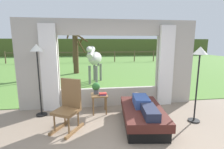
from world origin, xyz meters
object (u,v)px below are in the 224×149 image
floor_lamp_right (199,62)px  potted_plant (96,87)px  reclining_person (144,104)px  floor_lamp_left (37,58)px  side_table (99,98)px  horse (95,59)px  recliner_sofa (143,116)px  book_stack (103,94)px  pasture_tree (76,50)px  rocking_chair (69,105)px

floor_lamp_right → potted_plant: bearing=158.8°
reclining_person → floor_lamp_left: bearing=166.4°
side_table → horse: 3.60m
recliner_sofa → book_stack: size_ratio=8.56×
reclining_person → book_stack: reclining_person is taller
pasture_tree → side_table: bearing=-81.0°
potted_plant → floor_lamp_left: bearing=-179.7°
rocking_chair → floor_lamp_right: floor_lamp_right is taller
side_table → book_stack: (0.09, -0.06, 0.12)m
rocking_chair → potted_plant: size_ratio=3.50×
floor_lamp_right → pasture_tree: 7.79m
floor_lamp_right → pasture_tree: (-3.25, 7.08, -0.04)m
recliner_sofa → reclining_person: reclining_person is taller
floor_lamp_left → floor_lamp_right: bearing=-13.4°
reclining_person → book_stack: bearing=142.9°
floor_lamp_right → rocking_chair: bearing=178.7°
reclining_person → book_stack: 1.20m
rocking_chair → potted_plant: (0.65, 0.84, 0.16)m
pasture_tree → recliner_sofa: bearing=-74.7°
recliner_sofa → side_table: 1.29m
recliner_sofa → reclining_person: size_ratio=1.25×
recliner_sofa → reclining_person: bearing=-82.7°
pasture_tree → book_stack: bearing=-80.3°
horse → pasture_tree: pasture_tree is taller
pasture_tree → rocking_chair: bearing=-87.9°
side_table → recliner_sofa: bearing=-41.8°
book_stack → side_table: bearing=147.1°
rocking_chair → horse: size_ratio=0.62×
rocking_chair → pasture_tree: (-0.26, 7.01, 0.88)m
floor_lamp_left → horse: floor_lamp_left is taller
rocking_chair → potted_plant: 1.07m
recliner_sofa → side_table: bearing=145.5°
potted_plant → floor_lamp_right: size_ratio=0.18×
rocking_chair → floor_lamp_right: size_ratio=0.62×
potted_plant → floor_lamp_right: (2.34, -0.91, 0.76)m
side_table → rocking_chair: bearing=-132.9°
reclining_person → pasture_tree: (-1.93, 7.13, 0.91)m
horse → pasture_tree: bearing=-52.1°
reclining_person → horse: 4.56m
reclining_person → recliner_sofa: bearing=97.3°
pasture_tree → reclining_person: bearing=-74.8°
potted_plant → pasture_tree: bearing=98.3°
reclining_person → rocking_chair: (-1.67, 0.12, 0.02)m
floor_lamp_left → pasture_tree: 6.21m
rocking_chair → side_table: 1.07m
potted_plant → floor_lamp_right: bearing=-21.2°
rocking_chair → floor_lamp_left: floor_lamp_left is taller
side_table → book_stack: size_ratio=2.47×
book_stack → floor_lamp_left: 1.90m
potted_plant → floor_lamp_left: floor_lamp_left is taller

